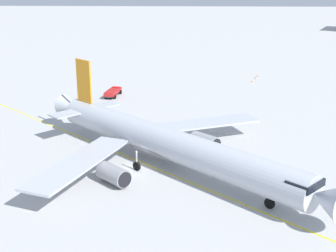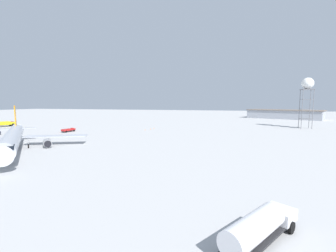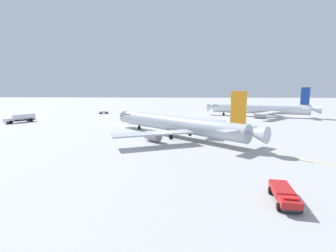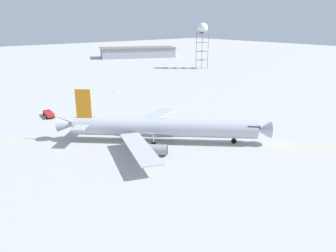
{
  "view_description": "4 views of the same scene",
  "coord_description": "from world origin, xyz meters",
  "px_view_note": "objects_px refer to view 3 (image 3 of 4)",
  "views": [
    {
      "loc": [
        -50.86,
        -5.87,
        21.93
      ],
      "look_at": [
        1.63,
        -3.8,
        4.85
      ],
      "focal_mm": 49.83,
      "sensor_mm": 36.0,
      "label": 1
    },
    {
      "loc": [
        -41.41,
        -55.16,
        11.83
      ],
      "look_at": [
        29.72,
        -35.16,
        4.09
      ],
      "focal_mm": 24.07,
      "sensor_mm": 36.0,
      "label": 2
    },
    {
      "loc": [
        57.76,
        -2.36,
        11.09
      ],
      "look_at": [
        2.9,
        -5.39,
        2.9
      ],
      "focal_mm": 25.87,
      "sensor_mm": 36.0,
      "label": 3
    },
    {
      "loc": [
        -50.37,
        36.81,
        24.29
      ],
      "look_at": [
        1.33,
        -5.46,
        2.92
      ],
      "focal_mm": 35.57,
      "sensor_mm": 36.0,
      "label": 4
    }
  ],
  "objects_px": {
    "airliner_secondary": "(260,109)",
    "airliner_main": "(177,125)",
    "fuel_tanker_truck": "(21,118)",
    "ops_pickup_truck": "(284,194)",
    "pushback_tug_truck": "(103,112)"
  },
  "relations": [
    {
      "from": "airliner_main",
      "to": "fuel_tanker_truck",
      "type": "bearing_deg",
      "value": 20.17
    },
    {
      "from": "airliner_main",
      "to": "ops_pickup_truck",
      "type": "relative_size",
      "value": 5.83
    },
    {
      "from": "airliner_main",
      "to": "airliner_secondary",
      "type": "xyz_separation_m",
      "value": [
        -46.82,
        34.17,
        0.16
      ]
    },
    {
      "from": "pushback_tug_truck",
      "to": "fuel_tanker_truck",
      "type": "bearing_deg",
      "value": -152.45
    },
    {
      "from": "ops_pickup_truck",
      "to": "pushback_tug_truck",
      "type": "xyz_separation_m",
      "value": [
        -88.46,
        -47.15,
        -0.01
      ]
    },
    {
      "from": "ops_pickup_truck",
      "to": "airliner_secondary",
      "type": "bearing_deg",
      "value": 172.36
    },
    {
      "from": "airliner_main",
      "to": "airliner_secondary",
      "type": "distance_m",
      "value": 57.96
    },
    {
      "from": "fuel_tanker_truck",
      "to": "ops_pickup_truck",
      "type": "bearing_deg",
      "value": 81.66
    },
    {
      "from": "airliner_main",
      "to": "pushback_tug_truck",
      "type": "distance_m",
      "value": 65.71
    },
    {
      "from": "ops_pickup_truck",
      "to": "fuel_tanker_truck",
      "type": "height_order",
      "value": "fuel_tanker_truck"
    },
    {
      "from": "airliner_secondary",
      "to": "fuel_tanker_truck",
      "type": "xyz_separation_m",
      "value": [
        23.58,
        -88.44,
        -1.48
      ]
    },
    {
      "from": "airliner_secondary",
      "to": "ops_pickup_truck",
      "type": "bearing_deg",
      "value": 92.24
    },
    {
      "from": "pushback_tug_truck",
      "to": "fuel_tanker_truck",
      "type": "xyz_separation_m",
      "value": [
        31.79,
        -18.42,
        0.79
      ]
    },
    {
      "from": "airliner_secondary",
      "to": "airliner_main",
      "type": "bearing_deg",
      "value": 72.02
    },
    {
      "from": "airliner_main",
      "to": "airliner_secondary",
      "type": "height_order",
      "value": "airliner_secondary"
    }
  ]
}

